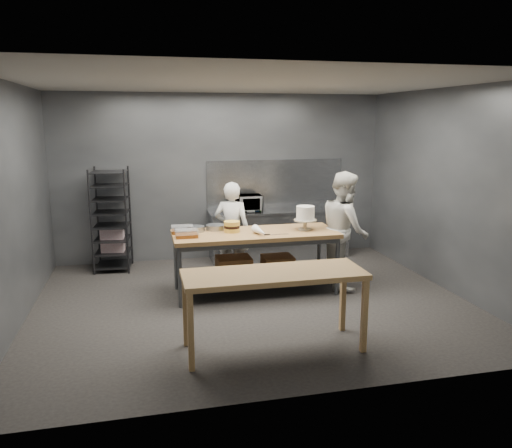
{
  "coord_description": "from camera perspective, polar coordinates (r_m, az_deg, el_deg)",
  "views": [
    {
      "loc": [
        -1.45,
        -6.53,
        2.53
      ],
      "look_at": [
        0.14,
        0.36,
        1.05
      ],
      "focal_mm": 35.0,
      "sensor_mm": 36.0,
      "label": 1
    }
  ],
  "objects": [
    {
      "name": "piping_bag",
      "position": [
        7.07,
        0.46,
        -0.83
      ],
      "size": [
        0.18,
        0.39,
        0.12
      ],
      "primitive_type": "cone",
      "rotation": [
        1.57,
        0.0,
        0.16
      ],
      "color": "white",
      "rests_on": "work_table"
    },
    {
      "name": "back_wall",
      "position": [
        9.2,
        -3.84,
        5.37
      ],
      "size": [
        6.0,
        0.04,
        3.0
      ],
      "primitive_type": "cube",
      "color": "#4C4F54",
      "rests_on": "ground"
    },
    {
      "name": "speed_rack",
      "position": [
        8.8,
        -16.19,
        0.39
      ],
      "size": [
        0.65,
        0.7,
        1.75
      ],
      "color": "black",
      "rests_on": "ground"
    },
    {
      "name": "chef_behind",
      "position": [
        8.0,
        -2.75,
        -0.75
      ],
      "size": [
        0.68,
        0.58,
        1.58
      ],
      "primitive_type": "imported",
      "rotation": [
        0.0,
        0.0,
        2.71
      ],
      "color": "white",
      "rests_on": "ground"
    },
    {
      "name": "frosted_cake_stand",
      "position": [
        7.43,
        5.66,
        1.07
      ],
      "size": [
        0.34,
        0.34,
        0.36
      ],
      "color": "#B2A78E",
      "rests_on": "work_table"
    },
    {
      "name": "microwave",
      "position": [
        9.02,
        -1.11,
        2.38
      ],
      "size": [
        0.54,
        0.37,
        0.3
      ],
      "primitive_type": "imported",
      "color": "black",
      "rests_on": "back_counter"
    },
    {
      "name": "ground",
      "position": [
        7.15,
        -0.42,
        -8.9
      ],
      "size": [
        6.0,
        6.0,
        0.0
      ],
      "primitive_type": "plane",
      "color": "black",
      "rests_on": "ground"
    },
    {
      "name": "pastry_clamshells",
      "position": [
        7.15,
        -8.18,
        -0.84
      ],
      "size": [
        0.35,
        0.49,
        0.11
      ],
      "color": "#90571C",
      "rests_on": "work_table"
    },
    {
      "name": "work_table",
      "position": [
        7.39,
        -0.21,
        -3.54
      ],
      "size": [
        2.4,
        0.9,
        0.92
      ],
      "color": "olive",
      "rests_on": "ground"
    },
    {
      "name": "offset_spatula",
      "position": [
        7.12,
        1.94,
        -1.21
      ],
      "size": [
        0.36,
        0.02,
        0.02
      ],
      "color": "slate",
      "rests_on": "work_table"
    },
    {
      "name": "back_counter",
      "position": [
        9.28,
        2.67,
        -1.13
      ],
      "size": [
        2.6,
        0.6,
        0.9
      ],
      "color": "slate",
      "rests_on": "ground"
    },
    {
      "name": "layer_cake",
      "position": [
        7.29,
        -2.77,
        -0.3
      ],
      "size": [
        0.23,
        0.23,
        0.16
      ],
      "color": "gold",
      "rests_on": "work_table"
    },
    {
      "name": "chef_right",
      "position": [
        7.73,
        10.08,
        -0.62
      ],
      "size": [
        0.8,
        0.96,
        1.78
      ],
      "primitive_type": "imported",
      "rotation": [
        0.0,
        0.0,
        1.42
      ],
      "color": "silver",
      "rests_on": "ground"
    },
    {
      "name": "cake_pans",
      "position": [
        7.38,
        -6.48,
        -0.56
      ],
      "size": [
        0.76,
        0.43,
        0.07
      ],
      "color": "gray",
      "rests_on": "work_table"
    },
    {
      "name": "near_counter",
      "position": [
        5.5,
        2.06,
        -6.36
      ],
      "size": [
        2.0,
        0.7,
        0.9
      ],
      "color": "olive",
      "rests_on": "ground"
    },
    {
      "name": "splashback_panel",
      "position": [
        9.41,
        2.23,
        4.61
      ],
      "size": [
        2.6,
        0.02,
        0.9
      ],
      "primitive_type": "cube",
      "color": "slate",
      "rests_on": "back_counter"
    }
  ]
}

